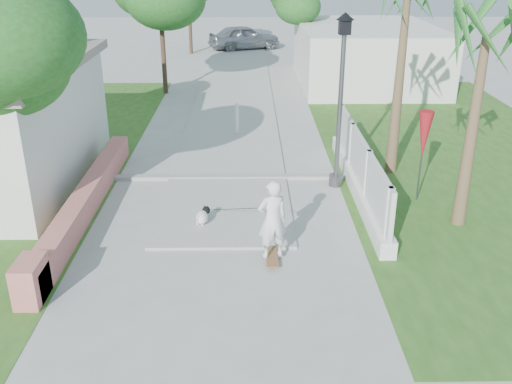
{
  "coord_description": "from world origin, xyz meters",
  "views": [
    {
      "loc": [
        0.59,
        -8.51,
        5.86
      ],
      "look_at": [
        0.74,
        2.52,
        1.1
      ],
      "focal_mm": 40.0,
      "sensor_mm": 36.0,
      "label": 1
    }
  ],
  "objects_px": {
    "bollard": "(237,118)",
    "skateboarder": "(236,211)",
    "dog": "(203,216)",
    "patio_umbrella": "(424,136)",
    "parked_car": "(244,37)",
    "street_lamp": "(341,96)"
  },
  "relations": [
    {
      "from": "patio_umbrella",
      "to": "skateboarder",
      "type": "distance_m",
      "value": 5.07
    },
    {
      "from": "bollard",
      "to": "patio_umbrella",
      "type": "relative_size",
      "value": 0.47
    },
    {
      "from": "parked_car",
      "to": "skateboarder",
      "type": "bearing_deg",
      "value": 159.44
    },
    {
      "from": "street_lamp",
      "to": "bollard",
      "type": "bearing_deg",
      "value": 120.96
    },
    {
      "from": "skateboarder",
      "to": "parked_car",
      "type": "xyz_separation_m",
      "value": [
        0.04,
        25.08,
        -0.02
      ]
    },
    {
      "from": "patio_umbrella",
      "to": "parked_car",
      "type": "height_order",
      "value": "patio_umbrella"
    },
    {
      "from": "patio_umbrella",
      "to": "skateboarder",
      "type": "height_order",
      "value": "patio_umbrella"
    },
    {
      "from": "bollard",
      "to": "skateboarder",
      "type": "distance_m",
      "value": 7.67
    },
    {
      "from": "dog",
      "to": "patio_umbrella",
      "type": "bearing_deg",
      "value": 38.11
    },
    {
      "from": "bollard",
      "to": "skateboarder",
      "type": "bearing_deg",
      "value": -89.15
    },
    {
      "from": "bollard",
      "to": "patio_umbrella",
      "type": "distance_m",
      "value": 7.25
    },
    {
      "from": "street_lamp",
      "to": "dog",
      "type": "xyz_separation_m",
      "value": [
        -3.37,
        -2.32,
        -2.2
      ]
    },
    {
      "from": "bollard",
      "to": "skateboarder",
      "type": "height_order",
      "value": "skateboarder"
    },
    {
      "from": "street_lamp",
      "to": "dog",
      "type": "bearing_deg",
      "value": -145.37
    },
    {
      "from": "skateboarder",
      "to": "parked_car",
      "type": "height_order",
      "value": "skateboarder"
    },
    {
      "from": "bollard",
      "to": "dog",
      "type": "bearing_deg",
      "value": -95.57
    },
    {
      "from": "skateboarder",
      "to": "parked_car",
      "type": "bearing_deg",
      "value": -106.57
    },
    {
      "from": "bollard",
      "to": "patio_umbrella",
      "type": "height_order",
      "value": "patio_umbrella"
    },
    {
      "from": "street_lamp",
      "to": "dog",
      "type": "height_order",
      "value": "street_lamp"
    },
    {
      "from": "dog",
      "to": "parked_car",
      "type": "relative_size",
      "value": 0.13
    },
    {
      "from": "skateboarder",
      "to": "parked_car",
      "type": "relative_size",
      "value": 0.52
    },
    {
      "from": "skateboarder",
      "to": "parked_car",
      "type": "distance_m",
      "value": 25.08
    }
  ]
}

